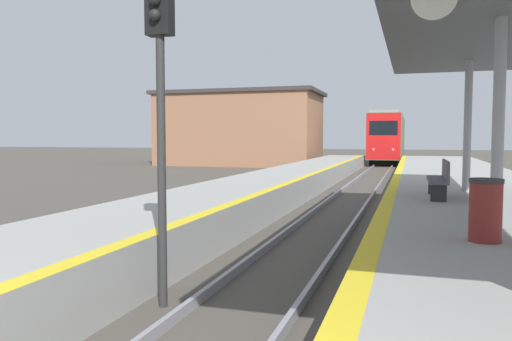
{
  "coord_description": "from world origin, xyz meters",
  "views": [
    {
      "loc": [
        2.15,
        -1.82,
        2.39
      ],
      "look_at": [
        -4.37,
        19.12,
        0.93
      ],
      "focal_mm": 35.0,
      "sensor_mm": 36.0,
      "label": 1
    }
  ],
  "objects_px": {
    "bench": "(440,178)",
    "signal_near": "(160,74)",
    "train": "(389,138)",
    "trash_bin": "(485,210)"
  },
  "relations": [
    {
      "from": "train",
      "to": "bench",
      "type": "xyz_separation_m",
      "value": [
        2.84,
        -38.1,
        -0.94
      ]
    },
    {
      "from": "train",
      "to": "trash_bin",
      "type": "relative_size",
      "value": 22.18
    },
    {
      "from": "train",
      "to": "signal_near",
      "type": "height_order",
      "value": "signal_near"
    },
    {
      "from": "signal_near",
      "to": "trash_bin",
      "type": "distance_m",
      "value": 4.94
    },
    {
      "from": "train",
      "to": "trash_bin",
      "type": "xyz_separation_m",
      "value": [
        3.17,
        -43.34,
        -0.98
      ]
    },
    {
      "from": "trash_bin",
      "to": "bench",
      "type": "xyz_separation_m",
      "value": [
        -0.33,
        5.24,
        0.05
      ]
    },
    {
      "from": "signal_near",
      "to": "bench",
      "type": "distance_m",
      "value": 7.99
    },
    {
      "from": "trash_bin",
      "to": "bench",
      "type": "relative_size",
      "value": 0.46
    },
    {
      "from": "bench",
      "to": "signal_near",
      "type": "bearing_deg",
      "value": -120.95
    },
    {
      "from": "signal_near",
      "to": "bench",
      "type": "relative_size",
      "value": 2.38
    }
  ]
}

